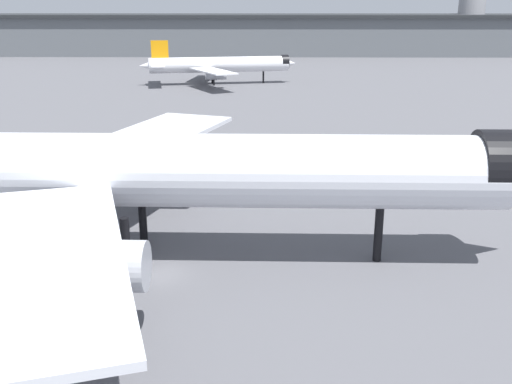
% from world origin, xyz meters
% --- Properties ---
extents(ground, '(900.00, 900.00, 0.00)m').
position_xyz_m(ground, '(0.00, 0.00, 0.00)').
color(ground, '#56565B').
extents(airliner_near_gate, '(65.11, 59.32, 18.05)m').
position_xyz_m(airliner_near_gate, '(-0.15, 3.43, 7.95)').
color(airliner_near_gate, silver).
rests_on(airliner_near_gate, ground).
extents(airliner_far_taxiway, '(42.61, 38.57, 11.77)m').
position_xyz_m(airliner_far_taxiway, '(2.34, 117.61, 5.18)').
color(airliner_far_taxiway, white).
rests_on(airliner_far_taxiway, ground).
extents(terminal_building, '(240.17, 45.14, 26.69)m').
position_xyz_m(terminal_building, '(23.30, 211.46, 8.33)').
color(terminal_building, slate).
rests_on(terminal_building, ground).
extents(baggage_cart_trailing, '(2.71, 2.39, 1.82)m').
position_xyz_m(baggage_cart_trailing, '(-9.23, 41.27, 0.98)').
color(baggage_cart_trailing, black).
rests_on(baggage_cart_trailing, ground).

